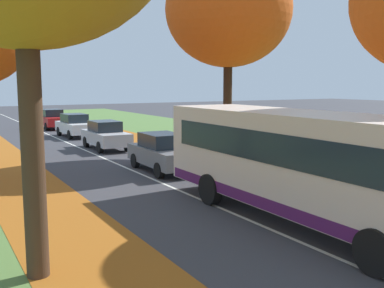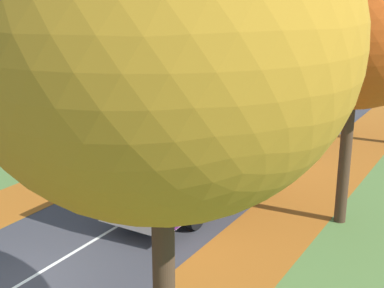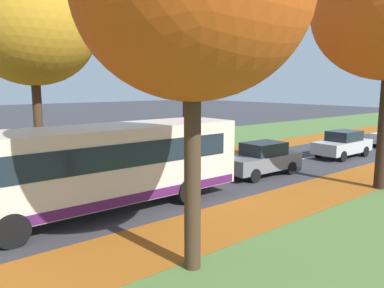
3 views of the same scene
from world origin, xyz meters
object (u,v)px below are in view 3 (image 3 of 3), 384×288
object	(u,v)px
tree_left_near	(32,29)
car_grey_lead	(262,159)
car_silver_following	(343,144)
bus	(101,164)
tree_left_mid	(185,61)

from	to	relation	value
tree_left_near	car_grey_lead	xyz separation A→B (m)	(6.90, 8.38, -6.17)
car_silver_following	bus	bearing A→B (deg)	-90.13
tree_left_mid	car_silver_following	size ratio (longest dim) A/B	1.96
tree_left_near	bus	distance (m)	8.71
tree_left_near	bus	xyz separation A→B (m)	(6.93, -0.11, -5.28)
tree_left_near	tree_left_mid	size ratio (longest dim) A/B	1.16
car_grey_lead	car_silver_following	size ratio (longest dim) A/B	1.01
tree_left_near	car_grey_lead	distance (m)	12.49
tree_left_near	bus	bearing A→B (deg)	-0.90
bus	car_grey_lead	size ratio (longest dim) A/B	2.45
car_grey_lead	car_silver_following	xyz separation A→B (m)	(0.06, 7.48, 0.00)
bus	car_silver_following	xyz separation A→B (m)	(0.04, 15.97, -0.89)
tree_left_mid	bus	world-z (taller)	tree_left_mid
tree_left_near	car_silver_following	world-z (taller)	tree_left_near
bus	tree_left_near	bearing A→B (deg)	179.10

